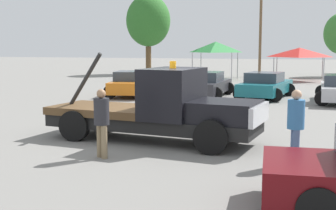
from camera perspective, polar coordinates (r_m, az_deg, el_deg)
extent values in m
plane|color=gray|center=(13.46, -2.04, -4.36)|extent=(160.00, 160.00, 0.00)
cube|color=black|center=(13.36, -2.06, -2.15)|extent=(6.28, 2.53, 0.35)
cube|color=black|center=(12.49, 7.02, -0.77)|extent=(1.91, 1.87, 0.55)
cube|color=silver|center=(12.27, 11.06, -1.14)|extent=(0.35, 1.76, 0.50)
cube|color=black|center=(12.97, 0.59, 1.44)|extent=(1.58, 2.11, 1.39)
cube|color=brown|center=(14.05, -7.65, -0.56)|extent=(3.28, 2.33, 0.22)
cylinder|color=black|center=(14.33, -10.04, 3.11)|extent=(1.19, 0.27, 1.63)
cylinder|color=orange|center=(12.91, 0.60, 4.94)|extent=(0.18, 0.18, 0.20)
cylinder|color=black|center=(13.48, 7.80, -2.50)|extent=(0.88, 0.26, 0.88)
cylinder|color=black|center=(11.74, 5.24, -3.93)|extent=(0.88, 0.26, 0.88)
cylinder|color=black|center=(15.13, -7.26, -1.42)|extent=(0.88, 0.26, 0.88)
cylinder|color=black|center=(13.60, -11.33, -2.49)|extent=(0.88, 0.26, 0.88)
cylinder|color=black|center=(9.14, 16.77, -8.13)|extent=(0.68, 0.22, 0.68)
cylinder|color=black|center=(7.36, 17.92, -11.96)|extent=(0.68, 0.22, 0.68)
cylinder|color=#475B84|center=(10.98, 15.32, -5.06)|extent=(0.16, 0.16, 0.84)
cylinder|color=#475B84|center=(11.18, 15.10, -4.83)|extent=(0.16, 0.16, 0.84)
cylinder|color=teal|center=(10.95, 15.34, -1.10)|extent=(0.38, 0.38, 0.66)
sphere|color=tan|center=(10.90, 15.42, 1.22)|extent=(0.23, 0.23, 0.23)
cylinder|color=#847051|center=(11.57, -8.31, -4.31)|extent=(0.15, 0.15, 0.81)
cylinder|color=#847051|center=(11.40, -7.78, -4.48)|extent=(0.15, 0.15, 0.81)
cylinder|color=#28282D|center=(11.36, -8.11, -0.79)|extent=(0.37, 0.37, 0.64)
sphere|color=#A87A56|center=(11.31, -8.15, 1.38)|extent=(0.22, 0.22, 0.22)
cube|color=orange|center=(25.32, -4.33, 2.36)|extent=(2.57, 4.66, 0.60)
cube|color=#333D47|center=(25.07, -4.44, 3.56)|extent=(1.92, 2.10, 0.50)
cylinder|color=black|center=(26.98, -5.54, 2.23)|extent=(0.68, 0.22, 0.68)
cylinder|color=black|center=(26.66, -1.83, 2.19)|extent=(0.68, 0.22, 0.68)
cylinder|color=black|center=(24.08, -7.09, 1.59)|extent=(0.68, 0.22, 0.68)
cylinder|color=black|center=(23.71, -2.95, 1.55)|extent=(0.68, 0.22, 0.68)
cube|color=#2D2D33|center=(24.82, 4.56, 2.25)|extent=(2.09, 4.63, 0.60)
cube|color=#333D47|center=(24.56, 4.44, 3.49)|extent=(1.77, 1.97, 0.50)
cylinder|color=black|center=(26.57, 3.44, 2.17)|extent=(0.68, 0.22, 0.68)
cylinder|color=black|center=(26.15, 7.35, 2.04)|extent=(0.68, 0.22, 0.68)
cylinder|color=black|center=(23.60, 1.46, 1.53)|extent=(0.68, 0.22, 0.68)
cylinder|color=black|center=(23.13, 5.84, 1.37)|extent=(0.68, 0.22, 0.68)
cube|color=#196670|center=(24.68, 11.79, 2.09)|extent=(2.57, 4.83, 0.60)
cube|color=#333D47|center=(24.41, 11.69, 3.33)|extent=(1.93, 2.16, 0.50)
cylinder|color=black|center=(26.42, 10.74, 2.02)|extent=(0.68, 0.22, 0.68)
cylinder|color=black|center=(26.02, 14.51, 1.84)|extent=(0.68, 0.22, 0.68)
cylinder|color=black|center=(23.43, 8.74, 1.40)|extent=(0.68, 0.22, 0.68)
cylinder|color=black|center=(22.98, 12.97, 1.19)|extent=(0.68, 0.22, 0.68)
cylinder|color=black|center=(25.31, 18.24, 1.56)|extent=(0.68, 0.22, 0.68)
cylinder|color=black|center=(22.14, 18.28, 0.77)|extent=(0.68, 0.22, 0.68)
cylinder|color=#9E9EA3|center=(35.97, 2.97, 4.69)|extent=(0.07, 0.07, 2.15)
cylinder|color=#9E9EA3|center=(35.38, 7.76, 4.59)|extent=(0.07, 0.07, 2.15)
cylinder|color=#9E9EA3|center=(38.92, 4.04, 4.89)|extent=(0.07, 0.07, 2.15)
cylinder|color=#9E9EA3|center=(38.37, 8.47, 4.79)|extent=(0.07, 0.07, 2.15)
pyramid|color=#287F38|center=(37.10, 5.84, 7.05)|extent=(3.03, 3.03, 0.84)
cylinder|color=#9E9EA3|center=(35.38, 12.75, 4.21)|extent=(0.07, 0.07, 1.82)
cylinder|color=#9E9EA3|center=(35.32, 18.46, 4.01)|extent=(0.07, 0.07, 1.82)
cylinder|color=#9E9EA3|center=(38.89, 13.12, 4.47)|extent=(0.07, 0.07, 1.82)
cylinder|color=#9E9EA3|center=(38.83, 18.31, 4.28)|extent=(0.07, 0.07, 1.82)
pyramid|color=red|center=(37.02, 15.73, 6.21)|extent=(3.52, 3.52, 0.71)
cylinder|color=brown|center=(44.42, -2.39, 5.48)|extent=(0.52, 0.52, 2.59)
ellipsoid|color=#2D6B28|center=(44.45, -2.42, 10.24)|extent=(4.14, 4.14, 4.80)
cylinder|color=brown|center=(41.85, 11.24, 10.41)|extent=(0.24, 0.24, 10.15)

